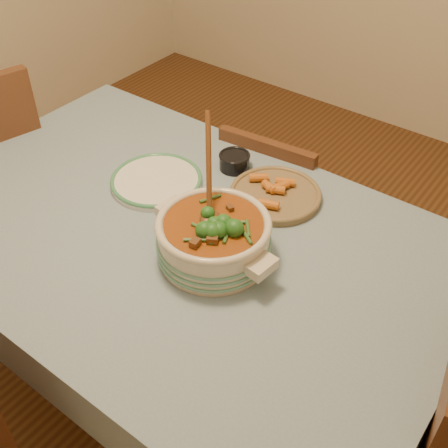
# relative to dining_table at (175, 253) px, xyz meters

# --- Properties ---
(floor) EXTENTS (4.50, 4.50, 0.00)m
(floor) POSITION_rel_dining_table_xyz_m (0.00, 0.00, -0.66)
(floor) COLOR #4E2B16
(floor) RESTS_ON ground
(dining_table) EXTENTS (1.68, 1.08, 0.76)m
(dining_table) POSITION_rel_dining_table_xyz_m (0.00, 0.00, 0.00)
(dining_table) COLOR brown
(dining_table) RESTS_ON floor
(stew_casserole) EXTENTS (0.40, 0.34, 0.37)m
(stew_casserole) POSITION_rel_dining_table_xyz_m (0.17, -0.01, 0.17)
(stew_casserole) COLOR beige
(stew_casserole) RESTS_ON dining_table
(white_plate) EXTENTS (0.33, 0.33, 0.03)m
(white_plate) POSITION_rel_dining_table_xyz_m (-0.19, 0.14, 0.11)
(white_plate) COLOR white
(white_plate) RESTS_ON dining_table
(condiment_bowl) EXTENTS (0.13, 0.13, 0.06)m
(condiment_bowl) POSITION_rel_dining_table_xyz_m (-0.04, 0.37, 0.12)
(condiment_bowl) COLOR black
(condiment_bowl) RESTS_ON dining_table
(fried_plate) EXTENTS (0.37, 0.37, 0.05)m
(fried_plate) POSITION_rel_dining_table_xyz_m (0.16, 0.31, 0.11)
(fried_plate) COLOR olive
(fried_plate) RESTS_ON dining_table
(chair_far) EXTENTS (0.41, 0.41, 0.80)m
(chair_far) POSITION_rel_dining_table_xyz_m (-0.02, 0.61, -0.21)
(chair_far) COLOR brown
(chair_far) RESTS_ON floor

